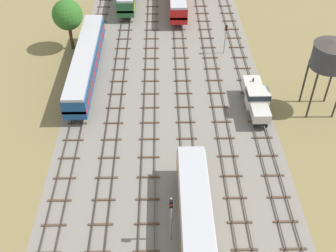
# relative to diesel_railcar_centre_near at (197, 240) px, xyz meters

# --- Properties ---
(ground_plane) EXTENTS (480.00, 480.00, 0.00)m
(ground_plane) POSITION_rel_diesel_railcar_centre_near_xyz_m (-2.22, 25.07, -2.60)
(ground_plane) COLOR olive
(ballast_bed) EXTENTS (26.23, 176.00, 0.01)m
(ballast_bed) POSITION_rel_diesel_railcar_centre_near_xyz_m (-2.22, 25.07, -2.59)
(ballast_bed) COLOR gray
(ballast_bed) RESTS_ON ground
(track_far_left) EXTENTS (2.40, 126.00, 0.29)m
(track_far_left) POSITION_rel_diesel_railcar_centre_near_xyz_m (-13.34, 26.07, -2.46)
(track_far_left) COLOR #47382D
(track_far_left) RESTS_ON ground
(track_left) EXTENTS (2.40, 126.00, 0.29)m
(track_left) POSITION_rel_diesel_railcar_centre_near_xyz_m (-8.89, 26.07, -2.46)
(track_left) COLOR #47382D
(track_left) RESTS_ON ground
(track_centre_left) EXTENTS (2.40, 126.00, 0.29)m
(track_centre_left) POSITION_rel_diesel_railcar_centre_near_xyz_m (-4.45, 26.07, -2.46)
(track_centre_left) COLOR #47382D
(track_centre_left) RESTS_ON ground
(track_centre) EXTENTS (2.40, 126.00, 0.29)m
(track_centre) POSITION_rel_diesel_railcar_centre_near_xyz_m (0.00, 26.07, -2.46)
(track_centre) COLOR #47382D
(track_centre) RESTS_ON ground
(track_centre_right) EXTENTS (2.40, 126.00, 0.29)m
(track_centre_right) POSITION_rel_diesel_railcar_centre_near_xyz_m (4.45, 26.07, -2.46)
(track_centre_right) COLOR #47382D
(track_centre_right) RESTS_ON ground
(track_right) EXTENTS (2.40, 126.00, 0.29)m
(track_right) POSITION_rel_diesel_railcar_centre_near_xyz_m (8.89, 26.07, -2.46)
(track_right) COLOR #47382D
(track_right) RESTS_ON ground
(diesel_railcar_centre_near) EXTENTS (2.96, 20.50, 3.80)m
(diesel_railcar_centre_near) POSITION_rel_diesel_railcar_centre_near_xyz_m (0.00, 0.00, 0.00)
(diesel_railcar_centre_near) COLOR beige
(diesel_railcar_centre_near) RESTS_ON ground
(shunter_loco_right_mid) EXTENTS (2.74, 8.46, 3.10)m
(shunter_loco_right_mid) POSITION_rel_diesel_railcar_centre_near_xyz_m (8.89, 20.86, -0.59)
(shunter_loco_right_mid) COLOR beige
(shunter_loco_right_mid) RESTS_ON ground
(passenger_coach_far_left_midfar) EXTENTS (2.96, 22.00, 3.80)m
(passenger_coach_far_left_midfar) POSITION_rel_diesel_railcar_centre_near_xyz_m (-13.34, 29.00, 0.02)
(passenger_coach_far_left_midfar) COLOR #194C8C
(passenger_coach_far_left_midfar) RESTS_ON ground
(water_tower) EXTENTS (4.54, 4.54, 9.77)m
(water_tower) POSITION_rel_diesel_railcar_centre_near_xyz_m (16.75, 21.00, 5.38)
(water_tower) COLOR #2D2826
(water_tower) RESTS_ON ground
(signal_post_nearest) EXTENTS (0.28, 0.47, 4.85)m
(signal_post_nearest) POSITION_rel_diesel_railcar_centre_near_xyz_m (6.67, 34.94, 0.51)
(signal_post_nearest) COLOR gray
(signal_post_nearest) RESTS_ON ground
(signal_post_near) EXTENTS (0.28, 0.47, 5.81)m
(signal_post_near) POSITION_rel_diesel_railcar_centre_near_xyz_m (-2.22, 1.85, 1.06)
(signal_post_near) COLOR gray
(signal_post_near) RESTS_ON ground
(lineside_tree_0) EXTENTS (4.50, 4.50, 7.86)m
(lineside_tree_0) POSITION_rel_diesel_railcar_centre_near_xyz_m (-16.69, 36.87, 2.98)
(lineside_tree_0) COLOR #4C331E
(lineside_tree_0) RESTS_ON ground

